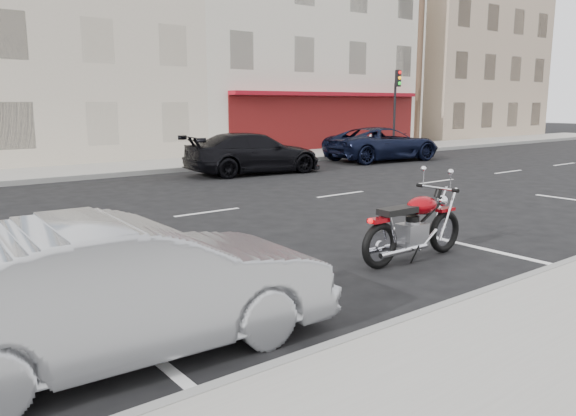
% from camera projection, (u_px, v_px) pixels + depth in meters
% --- Properties ---
extents(ground, '(120.00, 120.00, 0.00)m').
position_uv_depth(ground, '(280.00, 203.00, 13.53)').
color(ground, black).
rests_on(ground, ground).
extents(curb_near, '(80.00, 0.12, 0.16)m').
position_uv_depth(curb_near, '(306.00, 360.00, 5.06)').
color(curb_near, gray).
rests_on(curb_near, ground).
extents(bldg_cream, '(12.00, 12.00, 11.50)m').
position_uv_depth(bldg_cream, '(12.00, 22.00, 23.90)').
color(bldg_cream, beige).
rests_on(bldg_cream, ground).
extents(bldg_corner, '(14.00, 12.00, 12.50)m').
position_uv_depth(bldg_corner, '(261.00, 33.00, 31.66)').
color(bldg_corner, beige).
rests_on(bldg_corner, ground).
extents(bldg_far_east, '(12.00, 12.00, 11.00)m').
position_uv_depth(bldg_far_east, '(429.00, 59.00, 40.86)').
color(bldg_far_east, tan).
rests_on(bldg_far_east, ground).
extents(utility_pole, '(1.80, 0.30, 9.00)m').
position_uv_depth(utility_pole, '(420.00, 56.00, 28.68)').
color(utility_pole, '#422D1E').
rests_on(utility_pole, sidewalk_far).
extents(traffic_light, '(0.26, 0.30, 3.80)m').
position_uv_depth(traffic_light, '(396.00, 99.00, 27.67)').
color(traffic_light, black).
rests_on(traffic_light, sidewalk_far).
extents(fire_hydrant, '(0.20, 0.20, 0.72)m').
position_uv_depth(fire_hydrant, '(371.00, 141.00, 27.27)').
color(fire_hydrant, beige).
rests_on(fire_hydrant, sidewalk_far).
extents(motorcycle, '(2.17, 0.72, 1.09)m').
position_uv_depth(motorcycle, '(446.00, 222.00, 8.95)').
color(motorcycle, black).
rests_on(motorcycle, ground).
extents(sedan_silver, '(4.15, 1.64, 1.34)m').
position_uv_depth(sedan_silver, '(125.00, 288.00, 5.21)').
color(sedan_silver, '#94969A').
rests_on(sedan_silver, ground).
extents(suv_far, '(5.23, 2.86, 1.39)m').
position_uv_depth(suv_far, '(383.00, 144.00, 23.25)').
color(suv_far, black).
rests_on(suv_far, ground).
extents(car_far, '(4.96, 2.48, 1.38)m').
position_uv_depth(car_far, '(254.00, 153.00, 18.99)').
color(car_far, black).
rests_on(car_far, ground).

